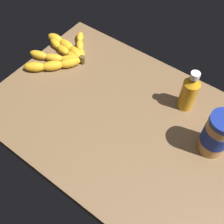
# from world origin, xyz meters

# --- Properties ---
(ground_plane) EXTENTS (0.91, 0.61, 0.04)m
(ground_plane) POSITION_xyz_m (0.00, 0.00, -0.02)
(ground_plane) COLOR brown
(banana_bunch) EXTENTS (0.21, 0.31, 0.04)m
(banana_bunch) POSITION_xyz_m (-0.37, 0.09, 0.02)
(banana_bunch) COLOR gold
(banana_bunch) RESTS_ON ground_plane
(peanut_butter_jar) EXTENTS (0.08, 0.08, 0.15)m
(peanut_butter_jar) POSITION_xyz_m (0.27, 0.07, 0.08)
(peanut_butter_jar) COLOR #BF8442
(peanut_butter_jar) RESTS_ON ground_plane
(honey_bottle) EXTENTS (0.05, 0.05, 0.16)m
(honey_bottle) POSITION_xyz_m (0.14, 0.17, 0.07)
(honey_bottle) COLOR orange
(honey_bottle) RESTS_ON ground_plane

